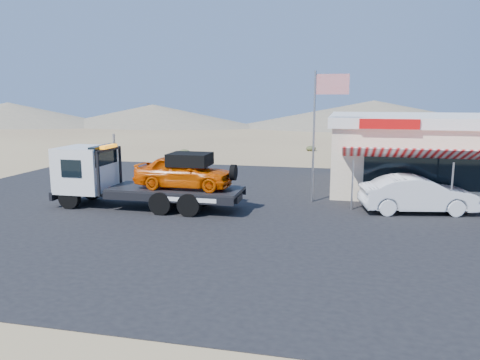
{
  "coord_description": "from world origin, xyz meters",
  "views": [
    {
      "loc": [
        6.21,
        -17.13,
        4.92
      ],
      "look_at": [
        1.97,
        1.29,
        1.5
      ],
      "focal_mm": 35.0,
      "sensor_mm": 36.0,
      "label": 1
    }
  ],
  "objects_px": {
    "white_sedan": "(417,194)",
    "flagpole": "(319,121)",
    "jerky_store": "(430,152)",
    "tow_truck": "(143,175)"
  },
  "relations": [
    {
      "from": "white_sedan",
      "to": "flagpole",
      "type": "bearing_deg",
      "value": 65.11
    },
    {
      "from": "jerky_store",
      "to": "white_sedan",
      "type": "bearing_deg",
      "value": -103.2
    },
    {
      "from": "jerky_store",
      "to": "flagpole",
      "type": "height_order",
      "value": "flagpole"
    },
    {
      "from": "white_sedan",
      "to": "jerky_store",
      "type": "distance_m",
      "value": 5.82
    },
    {
      "from": "jerky_store",
      "to": "flagpole",
      "type": "relative_size",
      "value": 1.73
    },
    {
      "from": "flagpole",
      "to": "white_sedan",
      "type": "bearing_deg",
      "value": -14.11
    },
    {
      "from": "jerky_store",
      "to": "tow_truck",
      "type": "bearing_deg",
      "value": -150.62
    },
    {
      "from": "tow_truck",
      "to": "flagpole",
      "type": "relative_size",
      "value": 1.37
    },
    {
      "from": "white_sedan",
      "to": "jerky_store",
      "type": "xyz_separation_m",
      "value": [
        1.3,
        5.55,
        1.19
      ]
    },
    {
      "from": "white_sedan",
      "to": "flagpole",
      "type": "xyz_separation_m",
      "value": [
        -4.26,
        1.07,
        2.97
      ]
    }
  ]
}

